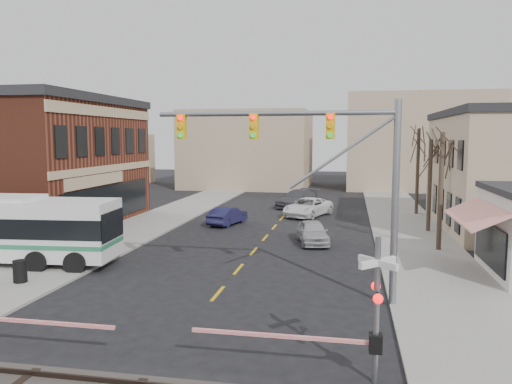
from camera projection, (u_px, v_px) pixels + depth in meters
ground at (204, 310)px, 19.06m from camera, size 160.00×160.00×0.00m
sidewalk_west at (162, 218)px, 40.34m from camera, size 5.00×60.00×0.12m
sidewalk_east at (405, 226)px, 36.85m from camera, size 5.00×60.00×0.12m
tree_east_a at (441, 191)px, 28.47m from camera, size 0.28×0.28×6.75m
tree_east_b at (430, 186)px, 34.30m from camera, size 0.28×0.28×6.30m
tree_east_c at (418, 171)px, 42.03m from camera, size 0.28×0.28×7.20m
traffic_signal_mast at (326, 159)px, 19.35m from camera, size 9.55×0.30×8.00m
rr_crossing_east at (360, 311)px, 13.28m from camera, size 5.60×1.36×4.00m
trash_bin at (20, 271)px, 22.25m from camera, size 0.60×0.60×0.99m
car_a at (313, 232)px, 30.95m from camera, size 2.54×4.45×1.43m
car_b at (228, 216)px, 37.63m from camera, size 2.37×4.36×1.36m
car_c at (308, 207)px, 41.67m from camera, size 4.35×6.02×1.52m
car_d at (297, 199)px, 47.00m from camera, size 4.26×6.07×1.63m
pedestrian_near at (75, 248)px, 25.01m from camera, size 0.64×0.78×1.84m
pedestrian_far at (64, 241)px, 26.94m from camera, size 0.96×1.05×1.74m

